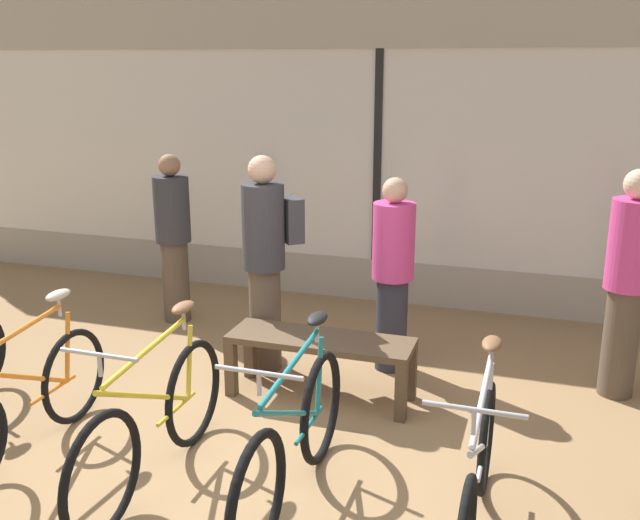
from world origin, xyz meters
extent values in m
plane|color=#99754C|center=(0.00, 0.00, 0.00)|extent=(24.00, 24.00, 0.00)
cube|color=#B2A893|center=(0.00, 3.57, 0.23)|extent=(12.00, 0.08, 0.45)
cube|color=silver|center=(0.00, 3.57, 1.52)|extent=(12.00, 0.04, 2.15)
cube|color=#B2A893|center=(0.00, 3.57, 2.90)|extent=(12.00, 0.08, 0.60)
cube|color=black|center=(0.00, 3.55, 1.52)|extent=(0.08, 0.02, 2.15)
torus|color=black|center=(-1.39, 0.31, 0.34)|extent=(0.05, 0.67, 0.67)
cylinder|color=orange|center=(-1.39, -0.24, 0.58)|extent=(0.03, 0.95, 0.51)
cylinder|color=orange|center=(-1.39, 0.27, 0.58)|extent=(0.03, 0.11, 0.49)
cylinder|color=orange|center=(-1.39, -0.21, 0.85)|extent=(0.03, 0.87, 0.10)
cylinder|color=orange|center=(-1.39, 0.08, 0.34)|extent=(0.03, 0.46, 0.03)
cylinder|color=#B2B2B7|center=(-1.39, 0.23, 0.89)|extent=(0.02, 0.02, 0.14)
ellipsoid|color=#B2A893|center=(-1.39, 0.23, 0.97)|extent=(0.11, 0.22, 0.06)
torus|color=black|center=(-0.44, 0.30, 0.36)|extent=(0.05, 0.71, 0.71)
torus|color=black|center=(-0.44, -0.73, 0.36)|extent=(0.05, 0.71, 0.71)
cylinder|color=gold|center=(-0.44, -0.25, 0.60)|extent=(0.03, 0.96, 0.51)
cylinder|color=gold|center=(-0.44, 0.26, 0.60)|extent=(0.03, 0.11, 0.49)
cylinder|color=gold|center=(-0.44, -0.22, 0.87)|extent=(0.03, 0.89, 0.10)
cylinder|color=gold|center=(-0.44, 0.07, 0.36)|extent=(0.03, 0.46, 0.03)
cylinder|color=#B2B2B7|center=(-0.44, 0.22, 0.91)|extent=(0.02, 0.02, 0.14)
ellipsoid|color=brown|center=(-0.44, 0.22, 0.99)|extent=(0.11, 0.22, 0.06)
cylinder|color=#B2B2B7|center=(-0.44, -0.67, 0.97)|extent=(0.02, 0.02, 0.12)
cylinder|color=#ADADB2|center=(-0.44, -0.67, 1.03)|extent=(0.46, 0.02, 0.02)
torus|color=black|center=(0.43, 0.36, 0.36)|extent=(0.05, 0.72, 0.72)
torus|color=black|center=(0.43, -0.68, 0.36)|extent=(0.05, 0.72, 0.72)
cylinder|color=#1E7A7F|center=(0.43, -0.20, 0.60)|extent=(0.03, 0.97, 0.51)
cylinder|color=#1E7A7F|center=(0.43, 0.32, 0.60)|extent=(0.03, 0.11, 0.49)
cylinder|color=#1E7A7F|center=(0.43, -0.17, 0.87)|extent=(0.03, 0.90, 0.10)
cylinder|color=#1E7A7F|center=(0.43, 0.12, 0.36)|extent=(0.03, 0.47, 0.03)
cylinder|color=#B2B2B7|center=(0.43, 0.28, 0.91)|extent=(0.02, 0.02, 0.14)
ellipsoid|color=black|center=(0.43, 0.28, 0.99)|extent=(0.11, 0.22, 0.06)
cylinder|color=#B2B2B7|center=(0.43, -0.62, 0.97)|extent=(0.02, 0.02, 0.12)
cylinder|color=#ADADB2|center=(0.43, -0.62, 1.03)|extent=(0.46, 0.02, 0.02)
torus|color=black|center=(1.46, 0.34, 0.34)|extent=(0.05, 0.67, 0.67)
cylinder|color=#BCBCC1|center=(1.46, -0.22, 0.58)|extent=(0.03, 0.97, 0.51)
cylinder|color=#BCBCC1|center=(1.46, 0.30, 0.58)|extent=(0.03, 0.11, 0.49)
cylinder|color=#BCBCC1|center=(1.46, -0.19, 0.85)|extent=(0.03, 0.90, 0.10)
cylinder|color=#BCBCC1|center=(1.46, 0.11, 0.34)|extent=(0.03, 0.47, 0.03)
cylinder|color=#B2B2B7|center=(1.46, 0.26, 0.89)|extent=(0.02, 0.02, 0.14)
ellipsoid|color=brown|center=(1.46, 0.26, 0.97)|extent=(0.11, 0.22, 0.06)
cylinder|color=#B2B2B7|center=(1.46, -0.64, 0.95)|extent=(0.02, 0.02, 0.12)
cylinder|color=#ADADB2|center=(1.46, -0.64, 1.01)|extent=(0.46, 0.02, 0.02)
cube|color=brown|center=(0.16, 1.19, 0.46)|extent=(1.40, 0.44, 0.05)
cube|color=brown|center=(-0.50, 1.01, 0.22)|extent=(0.08, 0.08, 0.44)
cube|color=brown|center=(0.82, 1.01, 0.22)|extent=(0.08, 0.08, 0.44)
cube|color=brown|center=(-0.50, 1.37, 0.22)|extent=(0.08, 0.08, 0.44)
cube|color=brown|center=(0.82, 1.37, 0.22)|extent=(0.08, 0.08, 0.44)
cylinder|color=brown|center=(-1.72, 2.36, 0.40)|extent=(0.28, 0.28, 0.80)
cylinder|color=#333338|center=(-1.72, 2.36, 1.12)|extent=(0.37, 0.37, 0.63)
sphere|color=#9E7051|center=(-1.72, 2.36, 1.54)|extent=(0.21, 0.21, 0.21)
cylinder|color=#2D2D38|center=(0.55, 1.88, 0.39)|extent=(0.28, 0.28, 0.78)
cylinder|color=#D13D84|center=(0.55, 1.88, 1.09)|extent=(0.37, 0.37, 0.62)
sphere|color=tan|center=(0.55, 1.88, 1.51)|extent=(0.20, 0.20, 0.20)
cylinder|color=brown|center=(2.30, 1.95, 0.43)|extent=(0.36, 0.36, 0.85)
cylinder|color=#D13D84|center=(2.30, 1.95, 1.19)|extent=(0.47, 0.47, 0.67)
sphere|color=beige|center=(2.30, 1.95, 1.63)|extent=(0.22, 0.22, 0.22)
cylinder|color=brown|center=(-0.45, 1.57, 0.43)|extent=(0.37, 0.37, 0.87)
cylinder|color=#333338|center=(-0.45, 1.57, 1.21)|extent=(0.48, 0.48, 0.69)
sphere|color=tan|center=(-0.45, 1.57, 1.67)|extent=(0.22, 0.22, 0.22)
cube|color=#38383D|center=(-0.27, 1.73, 1.25)|extent=(0.27, 0.27, 0.36)
camera|label=1|loc=(1.70, -3.54, 2.49)|focal=40.00mm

